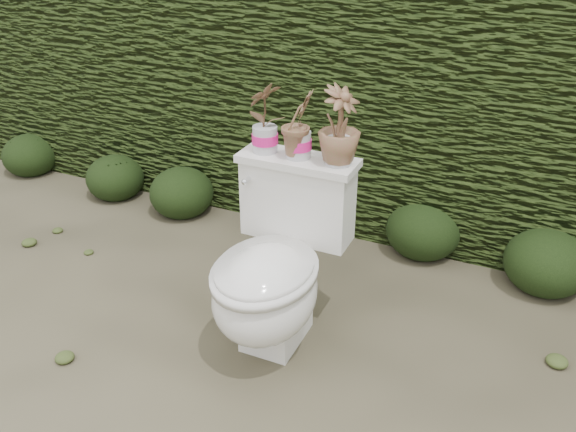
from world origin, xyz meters
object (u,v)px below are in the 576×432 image
at_px(potted_plant_left, 265,119).
at_px(potted_plant_right, 340,128).
at_px(potted_plant_center, 298,126).
at_px(toilet, 274,272).

relative_size(potted_plant_left, potted_plant_right, 0.96).
xyz_separation_m(potted_plant_left, potted_plant_center, (0.15, 0.00, -0.01)).
bearing_deg(toilet, potted_plant_center, 89.76).
bearing_deg(potted_plant_left, potted_plant_center, 112.54).
height_order(toilet, potted_plant_right, potted_plant_right).
bearing_deg(toilet, potted_plant_right, 53.75).
relative_size(toilet, potted_plant_left, 2.70).
height_order(potted_plant_center, potted_plant_right, potted_plant_right).
distance_m(potted_plant_left, potted_plant_right, 0.33).
bearing_deg(toilet, potted_plant_left, 122.01).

